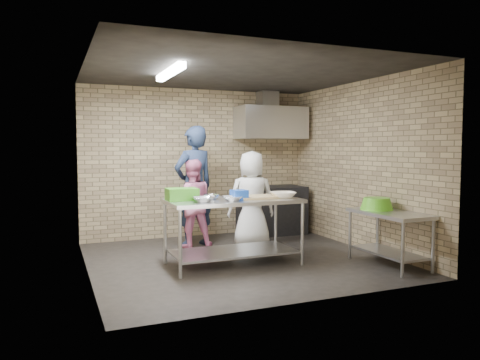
% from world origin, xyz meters
% --- Properties ---
extents(floor, '(4.20, 4.20, 0.00)m').
position_xyz_m(floor, '(0.00, 0.00, 0.00)').
color(floor, black).
rests_on(floor, ground).
extents(ceiling, '(4.20, 4.20, 0.00)m').
position_xyz_m(ceiling, '(0.00, 0.00, 2.70)').
color(ceiling, black).
rests_on(ceiling, ground).
extents(back_wall, '(4.20, 0.06, 2.70)m').
position_xyz_m(back_wall, '(0.00, 2.00, 1.35)').
color(back_wall, tan).
rests_on(back_wall, ground).
extents(front_wall, '(4.20, 0.06, 2.70)m').
position_xyz_m(front_wall, '(0.00, -2.00, 1.35)').
color(front_wall, tan).
rests_on(front_wall, ground).
extents(left_wall, '(0.06, 4.00, 2.70)m').
position_xyz_m(left_wall, '(-2.10, 0.00, 1.35)').
color(left_wall, tan).
rests_on(left_wall, ground).
extents(right_wall, '(0.06, 4.00, 2.70)m').
position_xyz_m(right_wall, '(2.10, 0.00, 1.35)').
color(right_wall, tan).
rests_on(right_wall, ground).
extents(prep_table, '(1.84, 0.92, 0.92)m').
position_xyz_m(prep_table, '(-0.18, -0.23, 0.46)').
color(prep_table, silver).
rests_on(prep_table, floor).
extents(side_counter, '(0.60, 1.20, 0.75)m').
position_xyz_m(side_counter, '(1.80, -1.10, 0.38)').
color(side_counter, silver).
rests_on(side_counter, floor).
extents(stove, '(1.20, 0.70, 0.90)m').
position_xyz_m(stove, '(1.35, 1.65, 0.45)').
color(stove, black).
rests_on(stove, floor).
extents(range_hood, '(1.30, 0.60, 0.60)m').
position_xyz_m(range_hood, '(1.35, 1.70, 2.10)').
color(range_hood, silver).
rests_on(range_hood, back_wall).
extents(hood_duct, '(0.35, 0.30, 0.30)m').
position_xyz_m(hood_duct, '(1.35, 1.85, 2.55)').
color(hood_duct, '#A5A8AD').
rests_on(hood_duct, back_wall).
extents(wall_shelf, '(0.80, 0.20, 0.04)m').
position_xyz_m(wall_shelf, '(1.65, 1.89, 1.92)').
color(wall_shelf, '#3F2B19').
rests_on(wall_shelf, back_wall).
extents(fluorescent_fixture, '(0.10, 1.25, 0.08)m').
position_xyz_m(fluorescent_fixture, '(-1.00, 0.00, 2.64)').
color(fluorescent_fixture, white).
rests_on(fluorescent_fixture, ceiling).
extents(green_crate, '(0.41, 0.31, 0.16)m').
position_xyz_m(green_crate, '(-0.88, -0.11, 1.00)').
color(green_crate, '#37961B').
rests_on(green_crate, prep_table).
extents(blue_tub, '(0.20, 0.20, 0.13)m').
position_xyz_m(blue_tub, '(-0.13, -0.33, 0.99)').
color(blue_tub, '#1747B3').
rests_on(blue_tub, prep_table).
extents(cutting_board, '(0.56, 0.43, 0.03)m').
position_xyz_m(cutting_board, '(0.17, -0.25, 0.94)').
color(cutting_board, tan).
rests_on(cutting_board, prep_table).
extents(mixing_bowl_a, '(0.32, 0.32, 0.07)m').
position_xyz_m(mixing_bowl_a, '(-0.68, -0.43, 0.96)').
color(mixing_bowl_a, '#BABDC2').
rests_on(mixing_bowl_a, prep_table).
extents(mixing_bowl_b, '(0.25, 0.25, 0.07)m').
position_xyz_m(mixing_bowl_b, '(-0.48, -0.18, 0.95)').
color(mixing_bowl_b, silver).
rests_on(mixing_bowl_b, prep_table).
extents(mixing_bowl_c, '(0.30, 0.30, 0.07)m').
position_xyz_m(mixing_bowl_c, '(-0.28, -0.45, 0.95)').
color(mixing_bowl_c, silver).
rests_on(mixing_bowl_c, prep_table).
extents(ceramic_bowl, '(0.40, 0.40, 0.09)m').
position_xyz_m(ceramic_bowl, '(0.52, -0.38, 0.96)').
color(ceramic_bowl, beige).
rests_on(ceramic_bowl, prep_table).
extents(green_basin, '(0.46, 0.46, 0.17)m').
position_xyz_m(green_basin, '(1.78, -0.85, 0.83)').
color(green_basin, '#59C626').
rests_on(green_basin, side_counter).
extents(bottle_red, '(0.07, 0.07, 0.18)m').
position_xyz_m(bottle_red, '(1.40, 1.89, 2.03)').
color(bottle_red, '#B22619').
rests_on(bottle_red, wall_shelf).
extents(bottle_green, '(0.06, 0.06, 0.15)m').
position_xyz_m(bottle_green, '(1.80, 1.89, 2.02)').
color(bottle_green, green).
rests_on(bottle_green, wall_shelf).
extents(man_navy, '(0.83, 0.67, 1.99)m').
position_xyz_m(man_navy, '(-0.33, 1.16, 1.00)').
color(man_navy, '#141C33').
rests_on(man_navy, floor).
extents(woman_pink, '(0.77, 0.64, 1.45)m').
position_xyz_m(woman_pink, '(-0.40, 1.08, 0.72)').
color(woman_pink, pink).
rests_on(woman_pink, floor).
extents(woman_white, '(0.87, 0.67, 1.58)m').
position_xyz_m(woman_white, '(0.50, 0.67, 0.79)').
color(woman_white, white).
rests_on(woman_white, floor).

